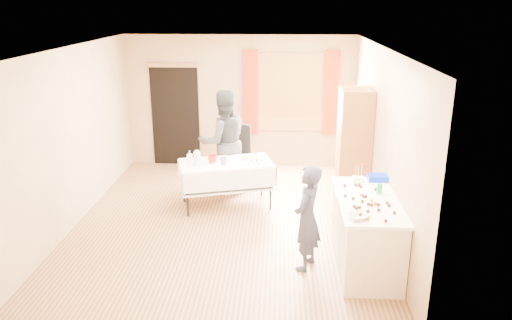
# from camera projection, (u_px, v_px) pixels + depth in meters

# --- Properties ---
(floor) EXTENTS (4.50, 5.50, 0.02)m
(floor) POSITION_uv_depth(u_px,v_px,m) (227.00, 221.00, 7.67)
(floor) COLOR #9E7047
(floor) RESTS_ON ground
(ceiling) EXTENTS (4.50, 5.50, 0.02)m
(ceiling) POSITION_uv_depth(u_px,v_px,m) (223.00, 47.00, 6.86)
(ceiling) COLOR white
(ceiling) RESTS_ON floor
(wall_back) EXTENTS (4.50, 0.02, 2.60)m
(wall_back) POSITION_uv_depth(u_px,v_px,m) (240.00, 102.00, 9.89)
(wall_back) COLOR tan
(wall_back) RESTS_ON floor
(wall_front) EXTENTS (4.50, 0.02, 2.60)m
(wall_front) POSITION_uv_depth(u_px,v_px,m) (194.00, 218.00, 4.64)
(wall_front) COLOR tan
(wall_front) RESTS_ON floor
(wall_left) EXTENTS (0.02, 5.50, 2.60)m
(wall_left) POSITION_uv_depth(u_px,v_px,m) (73.00, 137.00, 7.37)
(wall_left) COLOR tan
(wall_left) RESTS_ON floor
(wall_right) EXTENTS (0.02, 5.50, 2.60)m
(wall_right) POSITION_uv_depth(u_px,v_px,m) (382.00, 141.00, 7.16)
(wall_right) COLOR tan
(wall_right) RESTS_ON floor
(window_frame) EXTENTS (1.32, 0.06, 1.52)m
(window_frame) POSITION_uv_depth(u_px,v_px,m) (291.00, 93.00, 9.74)
(window_frame) COLOR olive
(window_frame) RESTS_ON wall_back
(window_pane) EXTENTS (1.20, 0.02, 1.40)m
(window_pane) POSITION_uv_depth(u_px,v_px,m) (291.00, 93.00, 9.73)
(window_pane) COLOR white
(window_pane) RESTS_ON wall_back
(curtain_left) EXTENTS (0.28, 0.06, 1.65)m
(curtain_left) POSITION_uv_depth(u_px,v_px,m) (251.00, 93.00, 9.73)
(curtain_left) COLOR #A42D0E
(curtain_left) RESTS_ON wall_back
(curtain_right) EXTENTS (0.28, 0.06, 1.65)m
(curtain_right) POSITION_uv_depth(u_px,v_px,m) (331.00, 93.00, 9.66)
(curtain_right) COLOR #A42D0E
(curtain_right) RESTS_ON wall_back
(doorway) EXTENTS (0.95, 0.04, 2.00)m
(doorway) POSITION_uv_depth(u_px,v_px,m) (175.00, 116.00, 10.01)
(doorway) COLOR black
(doorway) RESTS_ON floor
(door_lintel) EXTENTS (1.05, 0.06, 0.08)m
(door_lintel) POSITION_uv_depth(u_px,v_px,m) (173.00, 65.00, 9.67)
(door_lintel) COLOR olive
(door_lintel) RESTS_ON wall_back
(cabinet) EXTENTS (0.50, 0.60, 1.91)m
(cabinet) POSITION_uv_depth(u_px,v_px,m) (354.00, 148.00, 8.04)
(cabinet) COLOR brown
(cabinet) RESTS_ON floor
(counter) EXTENTS (0.75, 1.59, 0.91)m
(counter) POSITION_uv_depth(u_px,v_px,m) (366.00, 233.00, 6.24)
(counter) COLOR beige
(counter) RESTS_ON floor
(party_table) EXTENTS (1.64, 1.14, 0.75)m
(party_table) POSITION_uv_depth(u_px,v_px,m) (226.00, 180.00, 8.09)
(party_table) COLOR black
(party_table) RESTS_ON floor
(chair) EXTENTS (0.59, 0.59, 1.11)m
(chair) POSITION_uv_depth(u_px,v_px,m) (235.00, 168.00, 9.01)
(chair) COLOR black
(chair) RESTS_ON floor
(girl) EXTENTS (0.72, 0.67, 1.35)m
(girl) POSITION_uv_depth(u_px,v_px,m) (307.00, 218.00, 6.13)
(girl) COLOR #252741
(girl) RESTS_ON floor
(woman) EXTENTS (1.34, 1.28, 1.80)m
(woman) POSITION_uv_depth(u_px,v_px,m) (224.00, 142.00, 8.58)
(woman) COLOR black
(woman) RESTS_ON floor
(soda_can) EXTENTS (0.07, 0.07, 0.12)m
(soda_can) POSITION_uv_depth(u_px,v_px,m) (379.00, 189.00, 6.24)
(soda_can) COLOR #0C7A3A
(soda_can) RESTS_ON counter
(mixing_bowl) EXTENTS (0.34, 0.34, 0.05)m
(mixing_bowl) POSITION_uv_depth(u_px,v_px,m) (357.00, 217.00, 5.54)
(mixing_bowl) COLOR white
(mixing_bowl) RESTS_ON counter
(foam_block) EXTENTS (0.16, 0.11, 0.08)m
(foam_block) POSITION_uv_depth(u_px,v_px,m) (358.00, 180.00, 6.63)
(foam_block) COLOR white
(foam_block) RESTS_ON counter
(blue_basket) EXTENTS (0.30, 0.20, 0.08)m
(blue_basket) POSITION_uv_depth(u_px,v_px,m) (379.00, 178.00, 6.71)
(blue_basket) COLOR #0524C1
(blue_basket) RESTS_ON counter
(pitcher) EXTENTS (0.14, 0.14, 0.22)m
(pitcher) POSITION_uv_depth(u_px,v_px,m) (197.00, 159.00, 7.80)
(pitcher) COLOR silver
(pitcher) RESTS_ON party_table
(cup_red) EXTENTS (0.18, 0.18, 0.12)m
(cup_red) POSITION_uv_depth(u_px,v_px,m) (212.00, 159.00, 7.95)
(cup_red) COLOR red
(cup_red) RESTS_ON party_table
(cup_rainbow) EXTENTS (0.22, 0.22, 0.11)m
(cup_rainbow) POSITION_uv_depth(u_px,v_px,m) (224.00, 161.00, 7.85)
(cup_rainbow) COLOR red
(cup_rainbow) RESTS_ON party_table
(small_bowl) EXTENTS (0.18, 0.18, 0.05)m
(small_bowl) POSITION_uv_depth(u_px,v_px,m) (245.00, 157.00, 8.16)
(small_bowl) COLOR white
(small_bowl) RESTS_ON party_table
(pastry_tray) EXTENTS (0.31, 0.25, 0.02)m
(pastry_tray) POSITION_uv_depth(u_px,v_px,m) (257.00, 161.00, 8.00)
(pastry_tray) COLOR white
(pastry_tray) RESTS_ON party_table
(bottle) EXTENTS (0.09, 0.10, 0.18)m
(bottle) POSITION_uv_depth(u_px,v_px,m) (190.00, 156.00, 7.98)
(bottle) COLOR white
(bottle) RESTS_ON party_table
(cake_balls) EXTENTS (0.54, 1.15, 0.04)m
(cake_balls) POSITION_uv_depth(u_px,v_px,m) (367.00, 202.00, 5.94)
(cake_balls) COLOR #3F2314
(cake_balls) RESTS_ON counter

